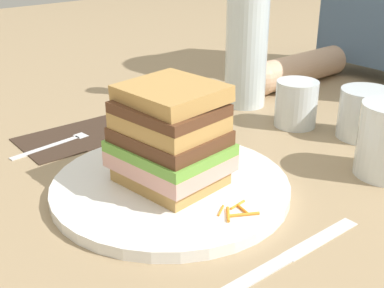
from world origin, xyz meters
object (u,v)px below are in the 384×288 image
object	(u,v)px
fork	(65,139)
sandwich	(172,136)
empty_tumbler_0	(296,104)
empty_tumbler_2	(365,114)
water_bottle	(247,29)
main_plate	(173,186)
napkin_dark	(78,137)
knife	(286,258)

from	to	relation	value
fork	sandwich	bearing A→B (deg)	8.23
empty_tumbler_0	empty_tumbler_2	world-z (taller)	empty_tumbler_2
sandwich	water_bottle	world-z (taller)	water_bottle
fork	main_plate	bearing A→B (deg)	8.11
napkin_dark	empty_tumbler_0	xyz separation A→B (m)	(0.18, 0.29, 0.03)
knife	empty_tumbler_0	bearing A→B (deg)	128.62
main_plate	fork	bearing A→B (deg)	-171.89
empty_tumbler_0	empty_tumbler_2	size ratio (longest dim) A/B	0.95
main_plate	fork	size ratio (longest dim) A/B	1.72
sandwich	main_plate	bearing A→B (deg)	-31.23
empty_tumbler_2	knife	bearing A→B (deg)	-68.22
main_plate	water_bottle	xyz separation A→B (m)	(-0.17, 0.29, 0.13)
knife	empty_tumbler_2	world-z (taller)	empty_tumbler_2
main_plate	empty_tumbler_0	xyz separation A→B (m)	(-0.05, 0.28, 0.03)
empty_tumbler_0	empty_tumbler_2	xyz separation A→B (m)	(0.10, 0.04, 0.00)
napkin_dark	water_bottle	world-z (taller)	water_bottle
empty_tumbler_2	napkin_dark	bearing A→B (deg)	-129.36
napkin_dark	water_bottle	xyz separation A→B (m)	(0.05, 0.30, 0.13)
napkin_dark	sandwich	bearing A→B (deg)	2.47
main_plate	water_bottle	world-z (taller)	water_bottle
water_bottle	empty_tumbler_2	world-z (taller)	water_bottle
main_plate	water_bottle	distance (m)	0.36
napkin_dark	fork	world-z (taller)	fork
napkin_dark	empty_tumbler_0	distance (m)	0.34
sandwich	water_bottle	size ratio (longest dim) A/B	0.46
main_plate	fork	xyz separation A→B (m)	(-0.22, -0.03, -0.00)
sandwich	knife	size ratio (longest dim) A/B	0.68
knife	sandwich	bearing A→B (deg)	-179.84
empty_tumbler_0	main_plate	bearing A→B (deg)	-80.68
fork	knife	xyz separation A→B (m)	(0.40, 0.03, -0.00)
main_plate	sandwich	world-z (taller)	sandwich
knife	empty_tumbler_2	xyz separation A→B (m)	(-0.13, 0.32, 0.04)
water_bottle	empty_tumbler_2	xyz separation A→B (m)	(0.22, 0.03, -0.10)
knife	empty_tumbler_2	size ratio (longest dim) A/B	2.60
water_bottle	napkin_dark	bearing A→B (deg)	-100.01
fork	empty_tumbler_0	world-z (taller)	empty_tumbler_0
napkin_dark	main_plate	bearing A→B (deg)	2.37
water_bottle	empty_tumbler_2	size ratio (longest dim) A/B	3.84
knife	water_bottle	xyz separation A→B (m)	(-0.35, 0.29, 0.13)
knife	water_bottle	world-z (taller)	water_bottle
empty_tumbler_0	water_bottle	bearing A→B (deg)	175.35
main_plate	napkin_dark	world-z (taller)	main_plate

